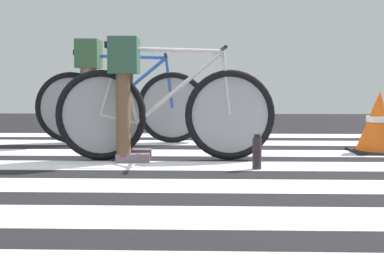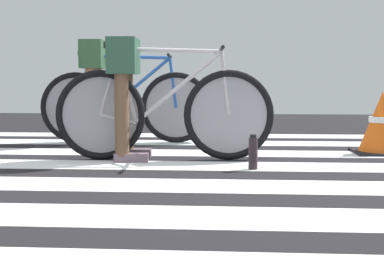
{
  "view_description": "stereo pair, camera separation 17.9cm",
  "coord_description": "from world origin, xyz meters",
  "px_view_note": "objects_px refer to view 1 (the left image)",
  "views": [
    {
      "loc": [
        0.44,
        -3.54,
        0.65
      ],
      "look_at": [
        0.29,
        1.11,
        0.25
      ],
      "focal_mm": 52.13,
      "sensor_mm": 36.0,
      "label": 1
    },
    {
      "loc": [
        0.62,
        -3.54,
        0.65
      ],
      "look_at": [
        0.29,
        1.11,
        0.25
      ],
      "focal_mm": 52.13,
      "sensor_mm": 36.0,
      "label": 2
    }
  ],
  "objects_px": {
    "cyclist_1_of_2": "(125,81)",
    "bicycle_2_of_2": "(121,105)",
    "bicycle_1_of_2": "(165,112)",
    "water_bottle": "(257,153)",
    "cyclist_2_of_2": "(90,77)",
    "traffic_cone": "(379,124)"
  },
  "relations": [
    {
      "from": "cyclist_1_of_2",
      "to": "bicycle_2_of_2",
      "type": "xyz_separation_m",
      "value": [
        -0.23,
        1.21,
        -0.24
      ]
    },
    {
      "from": "bicycle_1_of_2",
      "to": "water_bottle",
      "type": "relative_size",
      "value": 6.89
    },
    {
      "from": "cyclist_2_of_2",
      "to": "water_bottle",
      "type": "xyz_separation_m",
      "value": [
        1.54,
        -1.63,
        -0.55
      ]
    },
    {
      "from": "cyclist_2_of_2",
      "to": "cyclist_1_of_2",
      "type": "bearing_deg",
      "value": -68.94
    },
    {
      "from": "bicycle_2_of_2",
      "to": "water_bottle",
      "type": "height_order",
      "value": "bicycle_2_of_2"
    },
    {
      "from": "water_bottle",
      "to": "traffic_cone",
      "type": "distance_m",
      "value": 1.51
    },
    {
      "from": "bicycle_1_of_2",
      "to": "cyclist_1_of_2",
      "type": "bearing_deg",
      "value": -180.0
    },
    {
      "from": "bicycle_1_of_2",
      "to": "water_bottle",
      "type": "height_order",
      "value": "bicycle_1_of_2"
    },
    {
      "from": "bicycle_1_of_2",
      "to": "cyclist_2_of_2",
      "type": "relative_size",
      "value": 1.68
    },
    {
      "from": "bicycle_1_of_2",
      "to": "water_bottle",
      "type": "bearing_deg",
      "value": -36.6
    },
    {
      "from": "cyclist_1_of_2",
      "to": "cyclist_2_of_2",
      "type": "relative_size",
      "value": 0.93
    },
    {
      "from": "bicycle_1_of_2",
      "to": "cyclist_1_of_2",
      "type": "height_order",
      "value": "cyclist_1_of_2"
    },
    {
      "from": "bicycle_1_of_2",
      "to": "cyclist_1_of_2",
      "type": "distance_m",
      "value": 0.39
    },
    {
      "from": "bicycle_1_of_2",
      "to": "traffic_cone",
      "type": "distance_m",
      "value": 1.91
    },
    {
      "from": "cyclist_2_of_2",
      "to": "traffic_cone",
      "type": "relative_size",
      "value": 1.92
    },
    {
      "from": "traffic_cone",
      "to": "cyclist_1_of_2",
      "type": "bearing_deg",
      "value": -166.01
    },
    {
      "from": "bicycle_1_of_2",
      "to": "water_bottle",
      "type": "distance_m",
      "value": 0.86
    },
    {
      "from": "bicycle_1_of_2",
      "to": "cyclist_2_of_2",
      "type": "bearing_deg",
      "value": 122.43
    },
    {
      "from": "bicycle_2_of_2",
      "to": "cyclist_2_of_2",
      "type": "distance_m",
      "value": 0.42
    },
    {
      "from": "water_bottle",
      "to": "bicycle_2_of_2",
      "type": "bearing_deg",
      "value": 126.69
    },
    {
      "from": "bicycle_2_of_2",
      "to": "water_bottle",
      "type": "relative_size",
      "value": 6.89
    },
    {
      "from": "bicycle_2_of_2",
      "to": "cyclist_2_of_2",
      "type": "xyz_separation_m",
      "value": [
        -0.31,
        -0.02,
        0.28
      ]
    }
  ]
}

